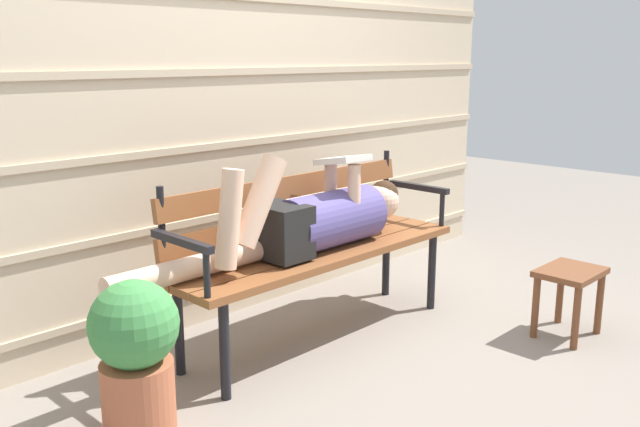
{
  "coord_description": "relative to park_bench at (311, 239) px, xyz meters",
  "views": [
    {
      "loc": [
        -2.33,
        -2.16,
        1.41
      ],
      "look_at": [
        0.0,
        0.11,
        0.65
      ],
      "focal_mm": 38.34,
      "sensor_mm": 36.0,
      "label": 1
    }
  ],
  "objects": [
    {
      "name": "ground_plane",
      "position": [
        -0.0,
        -0.18,
        -0.51
      ],
      "size": [
        12.0,
        12.0,
        0.0
      ],
      "primitive_type": "plane",
      "color": "gray"
    },
    {
      "name": "house_siding",
      "position": [
        -0.0,
        0.56,
        0.63
      ],
      "size": [
        4.48,
        0.08,
        2.26
      ],
      "color": "beige",
      "rests_on": "ground"
    },
    {
      "name": "park_bench",
      "position": [
        0.0,
        0.0,
        0.0
      ],
      "size": [
        1.67,
        0.44,
        0.86
      ],
      "color": "brown",
      "rests_on": "ground"
    },
    {
      "name": "reclining_person",
      "position": [
        -0.05,
        -0.07,
        0.12
      ],
      "size": [
        1.7,
        0.28,
        0.52
      ],
      "color": "#514784"
    },
    {
      "name": "footstool",
      "position": [
        0.9,
        -0.95,
        -0.24
      ],
      "size": [
        0.34,
        0.26,
        0.35
      ],
      "color": "brown",
      "rests_on": "ground"
    },
    {
      "name": "potted_plant",
      "position": [
        -1.14,
        -0.23,
        -0.17
      ],
      "size": [
        0.33,
        0.33,
        0.62
      ],
      "color": "#AD5B3D",
      "rests_on": "ground"
    }
  ]
}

